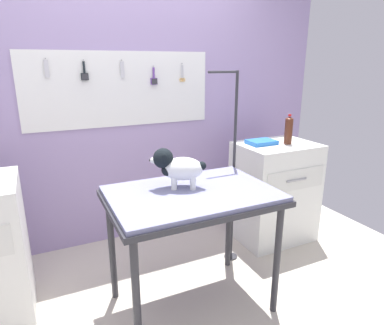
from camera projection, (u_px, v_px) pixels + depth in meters
ground at (184, 322)px, 2.19m from camera, size 4.40×4.00×0.04m
rear_wall_panel at (124, 115)px, 2.96m from camera, size 4.00×0.11×2.30m
grooming_table at (192, 203)px, 2.12m from camera, size 1.05×0.71×0.83m
grooming_arm at (232, 178)px, 2.67m from camera, size 0.30×0.11×1.54m
dog at (177, 167)px, 2.12m from camera, size 0.35×0.25×0.26m
cabinet_right at (274, 192)px, 3.10m from camera, size 0.68×0.54×0.91m
soda_bottle at (289, 130)px, 2.93m from camera, size 0.07×0.07×0.26m
supply_tray at (261, 142)px, 2.95m from camera, size 0.24×0.18×0.04m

